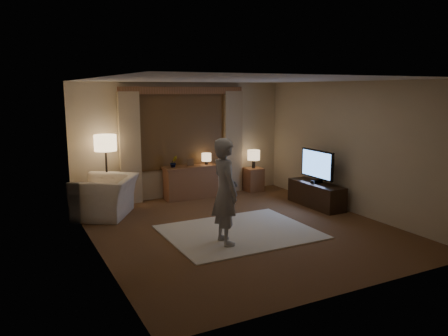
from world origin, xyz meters
TOP-DOWN VIEW (x-y plane):
  - room at (0.00, 0.50)m, footprint 5.04×5.54m
  - rug at (-0.14, -0.16)m, footprint 2.50×2.00m
  - sideboard at (0.08, 2.50)m, footprint 1.20×0.40m
  - picture_frame at (0.08, 2.50)m, footprint 0.16×0.02m
  - plant at (-0.32, 2.50)m, footprint 0.17×0.13m
  - table_lamp_sideboard at (0.48, 2.50)m, footprint 0.22×0.22m
  - floor_lamp at (-1.81, 2.42)m, footprint 0.45×0.45m
  - armchair at (-1.96, 1.90)m, footprint 1.52×1.57m
  - side_table at (1.71, 2.45)m, footprint 0.40×0.40m
  - table_lamp_side at (1.71, 2.45)m, footprint 0.30×0.30m
  - tv_stand at (2.15, 0.61)m, footprint 0.45×1.40m
  - tv at (2.15, 0.61)m, footprint 0.24×0.97m
  - person at (-0.61, -0.55)m, footprint 0.45×0.64m

SIDE VIEW (x-z plane):
  - rug at x=-0.14m, z-range 0.00..0.02m
  - tv_stand at x=2.15m, z-range 0.00..0.50m
  - side_table at x=1.71m, z-range 0.00..0.56m
  - sideboard at x=0.08m, z-range 0.00..0.70m
  - armchair at x=-1.96m, z-range 0.00..0.78m
  - picture_frame at x=0.08m, z-range 0.70..0.90m
  - plant at x=-0.32m, z-range 0.70..1.00m
  - person at x=-0.61m, z-range 0.02..1.71m
  - table_lamp_side at x=1.71m, z-range 0.65..1.09m
  - tv at x=2.15m, z-range 0.54..1.24m
  - table_lamp_sideboard at x=0.48m, z-range 0.75..1.05m
  - floor_lamp at x=-1.81m, z-range 0.52..2.06m
  - room at x=0.00m, z-range 0.01..2.65m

